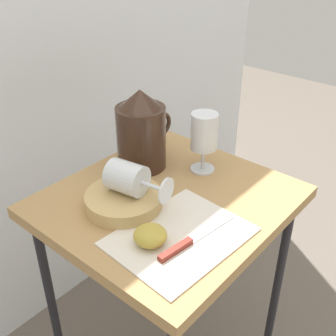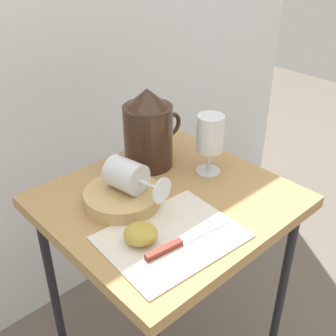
{
  "view_description": "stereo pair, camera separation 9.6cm",
  "coord_description": "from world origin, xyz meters",
  "px_view_note": "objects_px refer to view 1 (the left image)",
  "views": [
    {
      "loc": [
        -0.63,
        -0.54,
        1.27
      ],
      "look_at": [
        0.0,
        0.0,
        0.78
      ],
      "focal_mm": 44.82,
      "sensor_mm": 36.0,
      "label": 1
    },
    {
      "loc": [
        -0.56,
        -0.6,
        1.27
      ],
      "look_at": [
        0.0,
        0.0,
        0.78
      ],
      "focal_mm": 44.82,
      "sensor_mm": 36.0,
      "label": 2
    }
  ],
  "objects_px": {
    "basket_tray": "(124,200)",
    "pitcher": "(142,136)",
    "apple_half_left": "(150,235)",
    "knife": "(187,243)",
    "table": "(168,220)",
    "wine_glass_tipped_near": "(129,178)",
    "wine_glass_upright": "(204,135)"
  },
  "relations": [
    {
      "from": "basket_tray",
      "to": "pitcher",
      "type": "xyz_separation_m",
      "value": [
        0.16,
        0.1,
        0.07
      ]
    },
    {
      "from": "basket_tray",
      "to": "apple_half_left",
      "type": "height_order",
      "value": "apple_half_left"
    },
    {
      "from": "apple_half_left",
      "to": "knife",
      "type": "distance_m",
      "value": 0.08
    },
    {
      "from": "apple_half_left",
      "to": "table",
      "type": "bearing_deg",
      "value": 28.59
    },
    {
      "from": "wine_glass_tipped_near",
      "to": "apple_half_left",
      "type": "height_order",
      "value": "wine_glass_tipped_near"
    },
    {
      "from": "basket_tray",
      "to": "knife",
      "type": "distance_m",
      "value": 0.19
    },
    {
      "from": "wine_glass_upright",
      "to": "wine_glass_tipped_near",
      "type": "xyz_separation_m",
      "value": [
        -0.24,
        0.03,
        -0.03
      ]
    },
    {
      "from": "knife",
      "to": "basket_tray",
      "type": "bearing_deg",
      "value": 86.54
    },
    {
      "from": "table",
      "to": "wine_glass_upright",
      "type": "distance_m",
      "value": 0.23
    },
    {
      "from": "basket_tray",
      "to": "table",
      "type": "bearing_deg",
      "value": -27.88
    },
    {
      "from": "wine_glass_tipped_near",
      "to": "table",
      "type": "bearing_deg",
      "value": -30.26
    },
    {
      "from": "apple_half_left",
      "to": "knife",
      "type": "xyz_separation_m",
      "value": [
        0.04,
        -0.06,
        -0.01
      ]
    },
    {
      "from": "knife",
      "to": "pitcher",
      "type": "bearing_deg",
      "value": 58.92
    },
    {
      "from": "pitcher",
      "to": "wine_glass_tipped_near",
      "type": "bearing_deg",
      "value": -145.82
    },
    {
      "from": "pitcher",
      "to": "table",
      "type": "bearing_deg",
      "value": -114.58
    },
    {
      "from": "wine_glass_tipped_near",
      "to": "wine_glass_upright",
      "type": "bearing_deg",
      "value": -8.4
    },
    {
      "from": "apple_half_left",
      "to": "wine_glass_tipped_near",
      "type": "bearing_deg",
      "value": 61.31
    },
    {
      "from": "wine_glass_upright",
      "to": "basket_tray",
      "type": "bearing_deg",
      "value": 171.29
    },
    {
      "from": "wine_glass_tipped_near",
      "to": "knife",
      "type": "distance_m",
      "value": 0.2
    },
    {
      "from": "basket_tray",
      "to": "pitcher",
      "type": "distance_m",
      "value": 0.2
    },
    {
      "from": "wine_glass_upright",
      "to": "apple_half_left",
      "type": "height_order",
      "value": "wine_glass_upright"
    },
    {
      "from": "wine_glass_tipped_near",
      "to": "knife",
      "type": "xyz_separation_m",
      "value": [
        -0.03,
        -0.19,
        -0.06
      ]
    },
    {
      "from": "basket_tray",
      "to": "knife",
      "type": "bearing_deg",
      "value": -93.46
    },
    {
      "from": "table",
      "to": "apple_half_left",
      "type": "height_order",
      "value": "apple_half_left"
    },
    {
      "from": "pitcher",
      "to": "knife",
      "type": "relative_size",
      "value": 1.01
    },
    {
      "from": "pitcher",
      "to": "wine_glass_tipped_near",
      "type": "relative_size",
      "value": 1.37
    },
    {
      "from": "table",
      "to": "basket_tray",
      "type": "height_order",
      "value": "basket_tray"
    },
    {
      "from": "knife",
      "to": "apple_half_left",
      "type": "bearing_deg",
      "value": 126.29
    },
    {
      "from": "pitcher",
      "to": "apple_half_left",
      "type": "bearing_deg",
      "value": -133.58
    },
    {
      "from": "basket_tray",
      "to": "apple_half_left",
      "type": "relative_size",
      "value": 2.57
    },
    {
      "from": "table",
      "to": "apple_half_left",
      "type": "xyz_separation_m",
      "value": [
        -0.15,
        -0.08,
        0.09
      ]
    },
    {
      "from": "pitcher",
      "to": "apple_half_left",
      "type": "relative_size",
      "value": 3.11
    }
  ]
}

